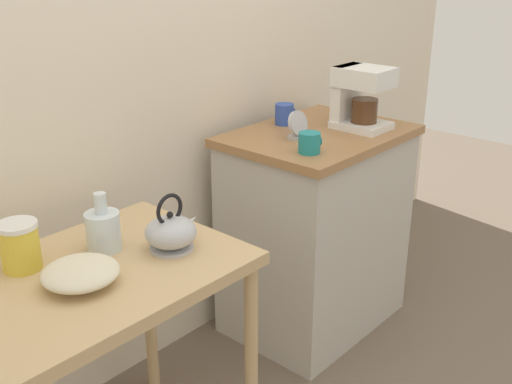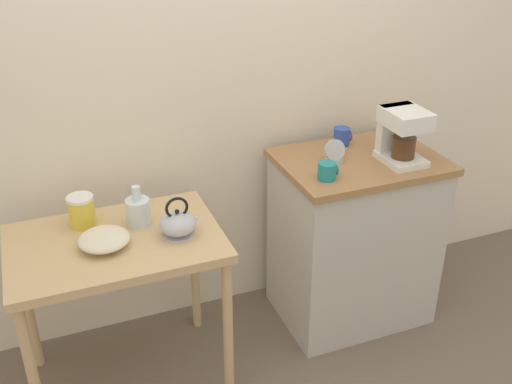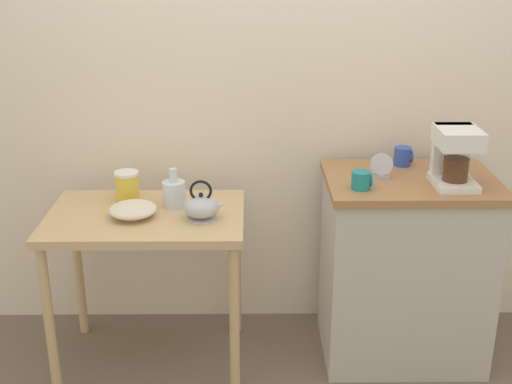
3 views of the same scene
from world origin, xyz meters
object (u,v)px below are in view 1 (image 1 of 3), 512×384
(bowl_stoneware, at_px, (81,273))
(glass_carafe_vase, at_px, (103,230))
(mug_dark_teal, at_px, (310,143))
(table_clock, at_px, (298,126))
(canister_enamel, at_px, (20,246))
(teakettle, at_px, (171,232))
(coffee_maker, at_px, (359,95))
(mug_blue, at_px, (285,114))

(bowl_stoneware, bearing_deg, glass_carafe_vase, 37.63)
(mug_dark_teal, distance_m, table_clock, 0.18)
(bowl_stoneware, bearing_deg, canister_enamel, 106.00)
(teakettle, xyz_separation_m, glass_carafe_vase, (-0.14, 0.15, 0.01))
(glass_carafe_vase, relative_size, canister_enamel, 1.29)
(bowl_stoneware, bearing_deg, table_clock, 6.48)
(coffee_maker, bearing_deg, glass_carafe_vase, 175.81)
(mug_dark_teal, bearing_deg, teakettle, -179.55)
(glass_carafe_vase, distance_m, table_clock, 0.95)
(glass_carafe_vase, bearing_deg, bowl_stoneware, -142.37)
(mug_dark_teal, bearing_deg, bowl_stoneware, 179.04)
(coffee_maker, bearing_deg, teakettle, -176.81)
(bowl_stoneware, relative_size, mug_blue, 2.34)
(glass_carafe_vase, distance_m, mug_blue, 1.10)
(teakettle, distance_m, canister_enamel, 0.43)
(glass_carafe_vase, xyz_separation_m, canister_enamel, (-0.23, 0.07, 0.01))
(glass_carafe_vase, height_order, canister_enamel, glass_carafe_vase)
(table_clock, bearing_deg, bowl_stoneware, -173.52)
(canister_enamel, height_order, mug_dark_teal, mug_dark_teal)
(mug_dark_teal, xyz_separation_m, table_clock, (0.11, 0.14, 0.01))
(teakettle, distance_m, table_clock, 0.83)
(mug_blue, bearing_deg, canister_enamel, -175.55)
(mug_blue, bearing_deg, mug_dark_teal, -127.74)
(teakettle, bearing_deg, bowl_stoneware, 175.85)
(teakettle, height_order, mug_dark_teal, mug_dark_teal)
(bowl_stoneware, xyz_separation_m, mug_blue, (1.25, 0.31, 0.15))
(glass_carafe_vase, relative_size, table_clock, 1.58)
(mug_dark_teal, relative_size, table_clock, 0.78)
(teakettle, xyz_separation_m, table_clock, (0.81, 0.15, 0.13))
(teakettle, bearing_deg, mug_dark_teal, 0.45)
(teakettle, distance_m, glass_carafe_vase, 0.21)
(bowl_stoneware, relative_size, table_clock, 1.81)
(glass_carafe_vase, bearing_deg, table_clock, -0.25)
(mug_blue, distance_m, table_clock, 0.23)
(bowl_stoneware, distance_m, table_clock, 1.13)
(bowl_stoneware, height_order, coffee_maker, coffee_maker)
(coffee_maker, relative_size, mug_blue, 2.90)
(canister_enamel, height_order, coffee_maker, coffee_maker)
(teakettle, bearing_deg, canister_enamel, 148.11)
(canister_enamel, distance_m, table_clock, 1.18)
(bowl_stoneware, xyz_separation_m, teakettle, (0.31, -0.02, 0.02))
(teakettle, height_order, mug_blue, mug_blue)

